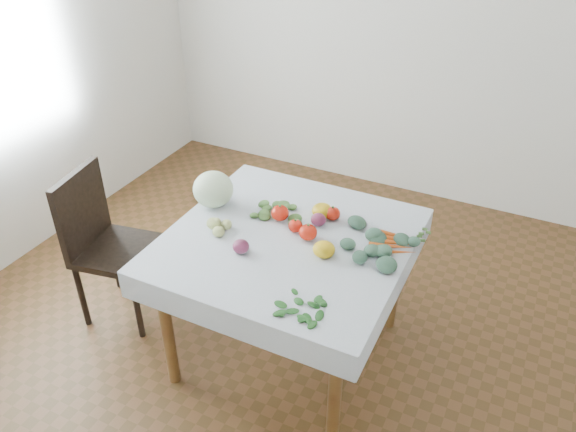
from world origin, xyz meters
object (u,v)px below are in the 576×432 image
at_px(cabbage, 213,189).
at_px(heirloom_back, 322,211).
at_px(carrot_bunch, 396,243).
at_px(table, 288,255).
at_px(chair, 103,237).

height_order(cabbage, heirloom_back, cabbage).
height_order(heirloom_back, carrot_bunch, heirloom_back).
bearing_deg(cabbage, carrot_bunch, 3.75).
relative_size(table, cabbage, 4.81).
bearing_deg(heirloom_back, carrot_bunch, -11.04).
xyz_separation_m(cabbage, heirloom_back, (0.55, 0.14, -0.06)).
height_order(table, heirloom_back, heirloom_back).
xyz_separation_m(table, heirloom_back, (0.07, 0.24, 0.14)).
relative_size(cabbage, carrot_bunch, 0.98).
xyz_separation_m(table, chair, (-1.07, -0.14, -0.14)).
xyz_separation_m(chair, carrot_bunch, (1.55, 0.30, 0.26)).
height_order(chair, cabbage, cabbage).
bearing_deg(cabbage, chair, -158.27).
distance_m(table, cabbage, 0.53).
bearing_deg(carrot_bunch, chair, -169.07).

